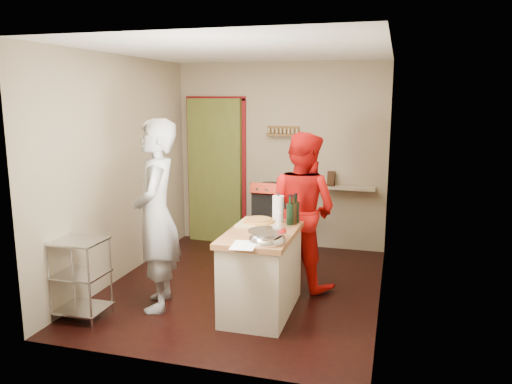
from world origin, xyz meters
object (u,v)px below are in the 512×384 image
island (262,269)px  person_red (302,210)px  stove (277,219)px  person_stripe (156,216)px  wire_shelving (80,275)px

island → person_red: 0.96m
stove → person_stripe: bearing=-108.6°
wire_shelving → person_stripe: (0.60, 0.45, 0.52)m
stove → person_stripe: size_ratio=0.52×
wire_shelving → island: (1.65, 0.63, 0.01)m
person_red → stove: bearing=-39.8°
stove → person_red: bearing=-64.4°
stove → person_red: 1.37m
person_red → wire_shelving: bearing=62.1°
wire_shelving → person_stripe: bearing=37.1°
stove → person_red: size_ratio=0.57×
person_stripe → person_red: person_stripe is taller
island → person_red: (0.24, 0.82, 0.43)m
wire_shelving → person_red: size_ratio=0.46×
stove → wire_shelving: stove is taller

